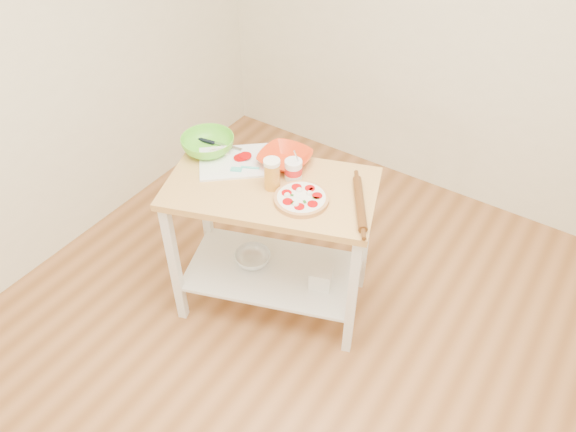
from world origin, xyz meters
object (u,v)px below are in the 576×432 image
Objects in this scene: orange_bowl at (285,159)px; shelf_glass_bowl at (253,258)px; spatula at (244,168)px; cutting_board at (236,161)px; rolling_pin at (360,204)px; green_bowl at (208,144)px; beer_pint at (272,174)px; prep_island at (272,222)px; pizza at (301,198)px; knife at (214,143)px; yogurt_tub at (293,170)px; shelf_bin at (321,277)px.

shelf_glass_bowl is at bearing -114.72° from orange_bowl.
orange_bowl reaches higher than spatula.
cutting_board is 1.29× the size of rolling_pin.
cutting_board is 0.09m from spatula.
green_bowl is at bearing -177.45° from rolling_pin.
spatula is 0.79× the size of beer_pint.
orange_bowl is 0.52m from rolling_pin.
beer_pint reaches higher than prep_island.
pizza and rolling_pin have the same top height.
knife is (-0.28, 0.10, 0.00)m from spatula.
orange_bowl is 0.70× the size of rolling_pin.
shelf_glass_bowl is at bearing -179.45° from beer_pint.
rolling_pin is (0.51, -0.10, -0.01)m from orange_bowl.
yogurt_tub reaches higher than beer_pint.
beer_pint is at bearing -166.12° from rolling_pin.
beer_pint is 1.41× the size of shelf_bin.
knife is 0.07m from green_bowl.
beer_pint is (0.29, -0.07, 0.08)m from cutting_board.
green_bowl is at bearing 146.68° from spatula.
rolling_pin is (0.93, 0.04, -0.02)m from green_bowl.
prep_island is at bearing -168.13° from shelf_bin.
shelf_bin is (0.57, -0.00, -0.59)m from cutting_board.
knife is 0.69× the size of rolling_pin.
green_bowl reaches higher than pizza.
pizza is at bearing -1.28° from shelf_glass_bowl.
rolling_pin is 0.88m from shelf_glass_bowl.
shelf_glass_bowl is (0.14, -0.07, -0.61)m from cutting_board.
prep_island is 0.34m from yogurt_tub.
rolling_pin is at bearing -10.72° from orange_bowl.
shelf_bin is (0.48, 0.04, -0.60)m from spatula.
beer_pint is at bearing -8.20° from green_bowl.
cutting_board is 0.21m from knife.
cutting_board is (-0.47, 0.08, -0.01)m from pizza.
knife reaches higher than spatula.
shelf_glass_bowl is at bearing -148.26° from yogurt_tub.
yogurt_tub reaches higher than knife.
knife is at bearing 123.21° from cutting_board.
knife is 0.97m from shelf_bin.
knife is at bearing 175.50° from shelf_bin.
green_bowl is 0.76× the size of rolling_pin.
spatula is at bearing -175.56° from shelf_bin.
yogurt_tub is 0.51× the size of rolling_pin.
cutting_board is at bearing 151.10° from shelf_glass_bowl.
beer_pint is (0.49, -0.13, 0.07)m from knife.
cutting_board is 0.27m from orange_bowl.
beer_pint reaches higher than green_bowl.
prep_island is 0.35m from orange_bowl.
spatula is at bearing -173.24° from rolling_pin.
prep_island is at bearing -53.77° from cutting_board.
shelf_glass_bowl is (-0.34, 0.01, -0.62)m from pizza.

